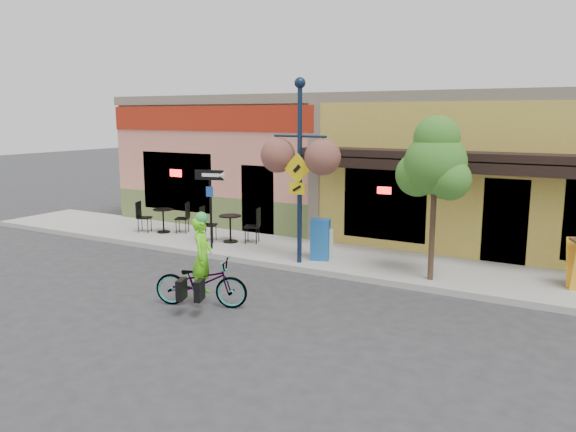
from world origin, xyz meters
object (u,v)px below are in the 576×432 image
object	(u,v)px
building	(393,162)
lamp_post	(300,172)
newspaper_box_grey	(323,244)
one_way_sign	(211,210)
newspaper_box_blue	(320,239)
street_tree	(434,198)
cyclist_rider	(203,268)
bicycle	(201,282)

from	to	relation	value
building	lamp_post	xyz separation A→B (m)	(-0.11, -6.62, 0.21)
newspaper_box_grey	lamp_post	bearing A→B (deg)	-95.19
one_way_sign	newspaper_box_blue	world-z (taller)	one_way_sign
street_tree	building	bearing A→B (deg)	116.45
building	lamp_post	world-z (taller)	lamp_post
cyclist_rider	newspaper_box_blue	world-z (taller)	cyclist_rider
one_way_sign	street_tree	bearing A→B (deg)	-13.16
newspaper_box_blue	newspaper_box_grey	size ratio (longest dim) A/B	1.32
building	bicycle	distance (m)	10.33
bicycle	newspaper_box_grey	distance (m)	4.25
building	bicycle	world-z (taller)	building
lamp_post	newspaper_box_blue	world-z (taller)	lamp_post
newspaper_box_blue	street_tree	size ratio (longest dim) A/B	0.28
bicycle	one_way_sign	world-z (taller)	one_way_sign
lamp_post	street_tree	bearing A→B (deg)	4.17
bicycle	newspaper_box_grey	world-z (taller)	bicycle
street_tree	newspaper_box_grey	bearing A→B (deg)	170.47
one_way_sign	newspaper_box_blue	distance (m)	3.28
building	newspaper_box_grey	world-z (taller)	building
newspaper_box_blue	bicycle	bearing A→B (deg)	-117.14
one_way_sign	newspaper_box_grey	world-z (taller)	one_way_sign
bicycle	newspaper_box_grey	bearing A→B (deg)	-29.82
lamp_post	newspaper_box_grey	bearing A→B (deg)	62.42
bicycle	one_way_sign	distance (m)	4.50
one_way_sign	newspaper_box_blue	size ratio (longest dim) A/B	2.10
newspaper_box_blue	newspaper_box_grey	xyz separation A→B (m)	(0.04, 0.10, -0.13)
one_way_sign	newspaper_box_blue	xyz separation A→B (m)	(3.19, 0.45, -0.58)
building	newspaper_box_grey	xyz separation A→B (m)	(0.25, -5.97, -1.70)
cyclist_rider	street_tree	size ratio (longest dim) A/B	0.43
lamp_post	newspaper_box_grey	distance (m)	2.05
bicycle	newspaper_box_grey	size ratio (longest dim) A/B	2.41
lamp_post	cyclist_rider	bearing A→B (deg)	-93.14
bicycle	lamp_post	size ratio (longest dim) A/B	0.42
building	cyclist_rider	bearing A→B (deg)	-92.26
newspaper_box_grey	building	bearing A→B (deg)	116.36
bicycle	lamp_post	world-z (taller)	lamp_post
newspaper_box_blue	street_tree	distance (m)	3.32
building	lamp_post	bearing A→B (deg)	-90.95
cyclist_rider	lamp_post	world-z (taller)	lamp_post
building	cyclist_rider	size ratio (longest dim) A/B	11.34
bicycle	newspaper_box_blue	size ratio (longest dim) A/B	1.82
lamp_post	building	bearing A→B (deg)	90.60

